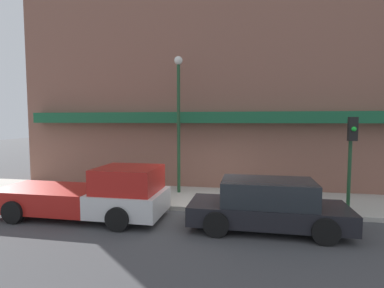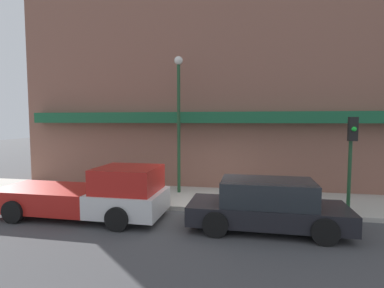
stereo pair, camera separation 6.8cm
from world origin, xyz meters
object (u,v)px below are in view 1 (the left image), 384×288
at_px(fire_hydrant, 228,196).
at_px(parked_car, 267,205).
at_px(pickup_truck, 92,195).
at_px(street_lamp, 179,109).
at_px(traffic_light, 351,147).

bearing_deg(fire_hydrant, parked_car, -56.41).
bearing_deg(pickup_truck, street_lamp, 55.19).
relative_size(pickup_truck, fire_hydrant, 9.19).
relative_size(street_lamp, traffic_light, 1.80).
xyz_separation_m(fire_hydrant, street_lamp, (-2.27, 1.48, 3.32)).
xyz_separation_m(pickup_truck, street_lamp, (2.20, 3.44, 3.01)).
distance_m(fire_hydrant, traffic_light, 4.57).
distance_m(parked_car, traffic_light, 3.72).
bearing_deg(fire_hydrant, pickup_truck, -156.26).
bearing_deg(parked_car, traffic_light, 31.87).
height_order(pickup_truck, street_lamp, street_lamp).
relative_size(fire_hydrant, street_lamp, 0.11).
bearing_deg(street_lamp, traffic_light, -14.85).
distance_m(street_lamp, traffic_light, 6.76).
bearing_deg(street_lamp, fire_hydrant, -33.05).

